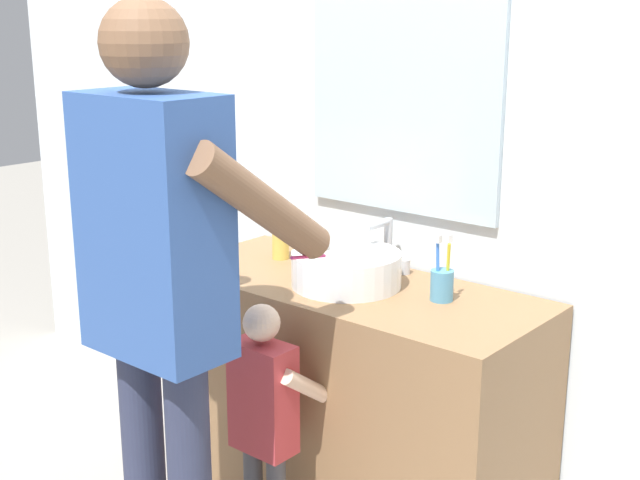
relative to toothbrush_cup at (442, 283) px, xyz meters
name	(u,v)px	position (x,y,z in m)	size (l,w,h in m)	color
back_wall	(411,105)	(-0.31, 0.26, 0.49)	(4.40, 0.10, 2.70)	silver
vanity_cabinet	(349,398)	(-0.31, -0.05, -0.46)	(1.27, 0.54, 0.80)	olive
sink_basin	(346,269)	(-0.31, -0.07, 0.00)	(0.35, 0.35, 0.11)	white
faucet	(386,247)	(-0.31, 0.14, 0.03)	(0.18, 0.14, 0.18)	#B7BABF
toothbrush_cup	(442,283)	(0.00, 0.00, 0.00)	(0.07, 0.07, 0.21)	#4C8EB2
soap_bottle	(281,240)	(-0.68, 0.02, 0.01)	(0.06, 0.06, 0.16)	gold
child_toddler	(265,412)	(-0.31, -0.46, -0.35)	(0.26, 0.26, 0.84)	#47474C
adult_parent	(161,265)	(-0.39, -0.76, 0.16)	(0.52, 0.55, 1.69)	#2D334C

